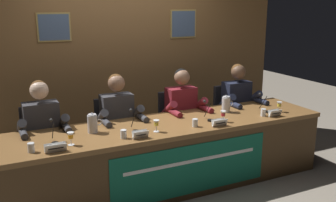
{
  "coord_description": "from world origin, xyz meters",
  "views": [
    {
      "loc": [
        -1.75,
        -3.6,
        1.99
      ],
      "look_at": [
        0.0,
        0.0,
        0.97
      ],
      "focal_mm": 41.21,
      "sensor_mm": 36.0,
      "label": 1
    }
  ],
  "objects_px": {
    "water_pitcher_right_side": "(226,104)",
    "juice_glass_center_right": "(223,114)",
    "microphone_center_right": "(208,114)",
    "chair_center_right": "(177,128)",
    "juice_glass_far_left": "(71,136)",
    "microphone_center_left": "(134,124)",
    "panelist_far_left": "(43,130)",
    "water_cup_far_right": "(263,113)",
    "juice_glass_center_left": "(156,124)",
    "water_cup_center_right": "(195,123)",
    "microphone_far_left": "(54,135)",
    "nameplate_center_right": "(219,123)",
    "panelist_center_right": "(184,111)",
    "nameplate_center_left": "(140,134)",
    "chair_far_left": "(42,148)",
    "juice_glass_far_right": "(279,105)",
    "nameplate_far_left": "(56,148)",
    "conference_table": "(173,146)",
    "water_cup_center_left": "(124,135)",
    "microphone_far_right": "(264,106)",
    "chair_center_left": "(115,137)",
    "panelist_center_left": "(119,120)",
    "chair_far_right": "(230,119)",
    "water_pitcher_left_side": "(93,124)",
    "panelist_far_right": "(240,103)",
    "nameplate_far_right": "(275,113)",
    "water_cup_far_left": "(31,148)"
  },
  "relations": [
    {
      "from": "juice_glass_center_left",
      "to": "microphone_center_right",
      "type": "height_order",
      "value": "microphone_center_right"
    },
    {
      "from": "nameplate_center_right",
      "to": "juice_glass_center_right",
      "type": "xyz_separation_m",
      "value": [
        0.12,
        0.12,
        0.05
      ]
    },
    {
      "from": "chair_far_left",
      "to": "juice_glass_far_right",
      "type": "relative_size",
      "value": 7.21
    },
    {
      "from": "panelist_far_left",
      "to": "chair_center_right",
      "type": "xyz_separation_m",
      "value": [
        1.67,
        0.2,
        -0.28
      ]
    },
    {
      "from": "panelist_center_right",
      "to": "nameplate_center_right",
      "type": "xyz_separation_m",
      "value": [
        0.03,
        -0.74,
        0.05
      ]
    },
    {
      "from": "microphone_far_right",
      "to": "chair_center_left",
      "type": "bearing_deg",
      "value": 157.27
    },
    {
      "from": "microphone_far_right",
      "to": "nameplate_center_right",
      "type": "bearing_deg",
      "value": -162.96
    },
    {
      "from": "conference_table",
      "to": "chair_center_right",
      "type": "xyz_separation_m",
      "value": [
        0.42,
        0.72,
        -0.07
      ]
    },
    {
      "from": "juice_glass_center_left",
      "to": "water_cup_center_left",
      "type": "height_order",
      "value": "juice_glass_center_left"
    },
    {
      "from": "microphone_far_left",
      "to": "panelist_center_right",
      "type": "relative_size",
      "value": 0.18
    },
    {
      "from": "juice_glass_far_left",
      "to": "chair_far_left",
      "type": "bearing_deg",
      "value": 101.03
    },
    {
      "from": "conference_table",
      "to": "panelist_center_left",
      "type": "relative_size",
      "value": 2.98
    },
    {
      "from": "water_cup_far_right",
      "to": "water_pitcher_right_side",
      "type": "height_order",
      "value": "water_pitcher_right_side"
    },
    {
      "from": "microphone_center_right",
      "to": "water_pitcher_left_side",
      "type": "bearing_deg",
      "value": 173.32
    },
    {
      "from": "nameplate_center_left",
      "to": "chair_far_right",
      "type": "relative_size",
      "value": 0.17
    },
    {
      "from": "chair_center_left",
      "to": "microphone_center_left",
      "type": "height_order",
      "value": "microphone_center_left"
    },
    {
      "from": "microphone_far_left",
      "to": "microphone_far_right",
      "type": "relative_size",
      "value": 1.0
    },
    {
      "from": "panelist_far_left",
      "to": "nameplate_far_right",
      "type": "bearing_deg",
      "value": -16.01
    },
    {
      "from": "juice_glass_center_right",
      "to": "microphone_center_right",
      "type": "relative_size",
      "value": 0.57
    },
    {
      "from": "panelist_center_right",
      "to": "chair_center_right",
      "type": "bearing_deg",
      "value": 90.0
    },
    {
      "from": "conference_table",
      "to": "chair_center_right",
      "type": "height_order",
      "value": "chair_center_right"
    },
    {
      "from": "microphone_far_left",
      "to": "nameplate_center_right",
      "type": "xyz_separation_m",
      "value": [
        1.67,
        -0.25,
        -0.03
      ]
    },
    {
      "from": "nameplate_far_left",
      "to": "water_cup_center_left",
      "type": "relative_size",
      "value": 2.21
    },
    {
      "from": "juice_glass_far_right",
      "to": "water_pitcher_right_side",
      "type": "distance_m",
      "value": 0.64
    },
    {
      "from": "juice_glass_center_left",
      "to": "chair_far_right",
      "type": "height_order",
      "value": "chair_far_right"
    },
    {
      "from": "chair_far_left",
      "to": "chair_center_left",
      "type": "distance_m",
      "value": 0.83
    },
    {
      "from": "juice_glass_center_left",
      "to": "juice_glass_center_right",
      "type": "distance_m",
      "value": 0.8
    },
    {
      "from": "water_pitcher_right_side",
      "to": "juice_glass_center_right",
      "type": "bearing_deg",
      "value": -128.79
    },
    {
      "from": "chair_far_left",
      "to": "microphone_center_left",
      "type": "relative_size",
      "value": 4.14
    },
    {
      "from": "microphone_far_left",
      "to": "panelist_far_right",
      "type": "bearing_deg",
      "value": 11.14
    },
    {
      "from": "water_cup_center_left",
      "to": "juice_glass_far_right",
      "type": "distance_m",
      "value": 2.0
    },
    {
      "from": "conference_table",
      "to": "water_cup_far_right",
      "type": "xyz_separation_m",
      "value": [
        1.11,
        -0.12,
        0.26
      ]
    },
    {
      "from": "juice_glass_far_left",
      "to": "nameplate_center_right",
      "type": "bearing_deg",
      "value": -4.57
    },
    {
      "from": "water_cup_far_left",
      "to": "nameplate_far_right",
      "type": "height_order",
      "value": "water_cup_far_left"
    },
    {
      "from": "chair_far_right",
      "to": "water_pitcher_left_side",
      "type": "height_order",
      "value": "water_pitcher_left_side"
    },
    {
      "from": "water_cup_far_right",
      "to": "water_pitcher_left_side",
      "type": "xyz_separation_m",
      "value": [
        -1.93,
        0.28,
        0.06
      ]
    },
    {
      "from": "panelist_far_left",
      "to": "microphone_center_left",
      "type": "bearing_deg",
      "value": -30.62
    },
    {
      "from": "water_cup_center_left",
      "to": "nameplate_center_right",
      "type": "relative_size",
      "value": 0.5
    },
    {
      "from": "microphone_far_left",
      "to": "nameplate_center_left",
      "type": "distance_m",
      "value": 0.81
    },
    {
      "from": "juice_glass_far_right",
      "to": "microphone_far_left",
      "type": "bearing_deg",
      "value": 177.95
    },
    {
      "from": "conference_table",
      "to": "panelist_far_left",
      "type": "xyz_separation_m",
      "value": [
        -1.25,
        0.52,
        0.2
      ]
    },
    {
      "from": "microphone_center_left",
      "to": "water_pitcher_right_side",
      "type": "xyz_separation_m",
      "value": [
        1.24,
        0.18,
        0.02
      ]
    },
    {
      "from": "nameplate_far_left",
      "to": "nameplate_center_right",
      "type": "bearing_deg",
      "value": -0.33
    },
    {
      "from": "microphone_center_right",
      "to": "chair_center_right",
      "type": "bearing_deg",
      "value": 92.83
    },
    {
      "from": "juice_glass_center_left",
      "to": "microphone_center_left",
      "type": "distance_m",
      "value": 0.23
    },
    {
      "from": "nameplate_far_right",
      "to": "microphone_center_right",
      "type": "bearing_deg",
      "value": 164.97
    },
    {
      "from": "water_cup_center_right",
      "to": "juice_glass_center_right",
      "type": "bearing_deg",
      "value": 2.58
    },
    {
      "from": "juice_glass_center_left",
      "to": "juice_glass_far_right",
      "type": "xyz_separation_m",
      "value": [
        1.63,
        0.03,
        0.0
      ]
    },
    {
      "from": "juice_glass_far_left",
      "to": "microphone_center_left",
      "type": "xyz_separation_m",
      "value": [
        0.67,
        0.13,
        -0.01
      ]
    },
    {
      "from": "nameplate_far_left",
      "to": "nameplate_center_left",
      "type": "xyz_separation_m",
      "value": [
        0.8,
        0.0,
        0.0
      ]
    }
  ]
}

